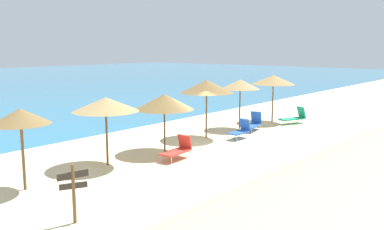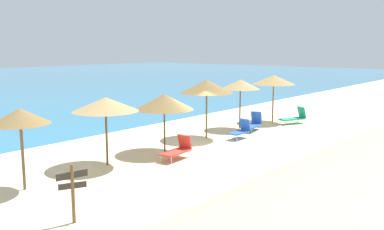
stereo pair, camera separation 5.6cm
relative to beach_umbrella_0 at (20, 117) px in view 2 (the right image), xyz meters
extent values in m
plane|color=beige|center=(8.03, -1.39, -2.41)|extent=(160.00, 160.00, 0.00)
cylinder|color=brown|center=(0.00, 0.00, -1.25)|extent=(0.09, 0.09, 2.32)
cone|color=olive|center=(0.00, 0.00, 0.01)|extent=(1.90, 1.90, 0.50)
cylinder|color=brown|center=(3.54, 0.21, -1.26)|extent=(0.08, 0.08, 2.30)
cone|color=tan|center=(3.54, 0.21, 0.01)|extent=(2.56, 2.56, 0.55)
cylinder|color=brown|center=(6.53, -0.04, -1.38)|extent=(0.07, 0.07, 2.06)
cone|color=olive|center=(6.53, -0.04, -0.16)|extent=(2.58, 2.58, 0.68)
cylinder|color=brown|center=(10.02, 0.36, -1.18)|extent=(0.09, 0.09, 2.47)
cone|color=olive|center=(10.02, 0.36, 0.24)|extent=(2.69, 2.69, 0.66)
cylinder|color=brown|center=(13.17, 0.42, -1.20)|extent=(0.07, 0.07, 2.42)
cone|color=tan|center=(13.17, 0.42, 0.13)|extent=(2.20, 2.20, 0.54)
cylinder|color=brown|center=(16.34, 0.08, -1.17)|extent=(0.09, 0.09, 2.49)
cone|color=#9E7F4C|center=(16.34, 0.08, 0.22)|extent=(2.64, 2.64, 0.57)
cube|color=#199972|center=(16.47, -1.17, -2.11)|extent=(1.70, 1.18, 0.07)
cube|color=#199972|center=(17.16, -1.47, -1.75)|extent=(0.49, 0.66, 0.71)
cylinder|color=silver|center=(15.95, -0.67, -2.28)|extent=(0.04, 0.04, 0.26)
cylinder|color=silver|center=(15.74, -1.14, -2.28)|extent=(0.04, 0.04, 0.26)
cylinder|color=silver|center=(17.19, -1.20, -2.28)|extent=(0.04, 0.04, 0.26)
cylinder|color=silver|center=(16.99, -1.67, -2.28)|extent=(0.04, 0.04, 0.26)
cube|color=red|center=(5.83, -1.31, -2.08)|extent=(1.46, 0.75, 0.07)
cube|color=red|center=(6.50, -1.25, -1.77)|extent=(0.27, 0.64, 0.62)
cylinder|color=silver|center=(5.21, -1.10, -2.26)|extent=(0.04, 0.04, 0.29)
cylinder|color=silver|center=(5.26, -1.63, -2.26)|extent=(0.04, 0.04, 0.29)
cylinder|color=silver|center=(6.41, -1.00, -2.26)|extent=(0.04, 0.04, 0.29)
cylinder|color=silver|center=(6.45, -1.52, -2.26)|extent=(0.04, 0.04, 0.29)
cube|color=blue|center=(10.80, -1.10, -2.07)|extent=(1.22, 0.59, 0.07)
cube|color=blue|center=(11.37, -1.09, -1.74)|extent=(0.29, 0.58, 0.64)
cylinder|color=silver|center=(10.28, -0.86, -2.26)|extent=(0.04, 0.04, 0.30)
cylinder|color=silver|center=(10.29, -1.35, -2.26)|extent=(0.04, 0.04, 0.30)
cylinder|color=silver|center=(11.32, -0.85, -2.26)|extent=(0.04, 0.04, 0.30)
cylinder|color=silver|center=(11.32, -1.34, -2.26)|extent=(0.04, 0.04, 0.30)
cube|color=blue|center=(13.01, -0.49, -2.13)|extent=(1.65, 0.90, 0.07)
cube|color=blue|center=(13.74, -0.34, -1.76)|extent=(0.36, 0.64, 0.72)
cylinder|color=silver|center=(12.31, -0.37, -2.29)|extent=(0.04, 0.04, 0.25)
cylinder|color=silver|center=(12.41, -0.87, -2.29)|extent=(0.04, 0.04, 0.25)
cylinder|color=silver|center=(13.61, -0.11, -2.29)|extent=(0.04, 0.04, 0.25)
cylinder|color=silver|center=(13.71, -0.61, -2.29)|extent=(0.04, 0.04, 0.25)
cylinder|color=brown|center=(-0.48, -3.48, -1.61)|extent=(0.09, 0.09, 1.60)
cube|color=#332D28|center=(-0.48, -3.48, -1.10)|extent=(0.83, 0.22, 0.18)
cube|color=#332D28|center=(-0.48, -3.48, -1.39)|extent=(0.66, 0.35, 0.16)
camera|label=1|loc=(-6.39, -12.50, 2.16)|focal=38.75mm
camera|label=2|loc=(-6.36, -12.55, 2.16)|focal=38.75mm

